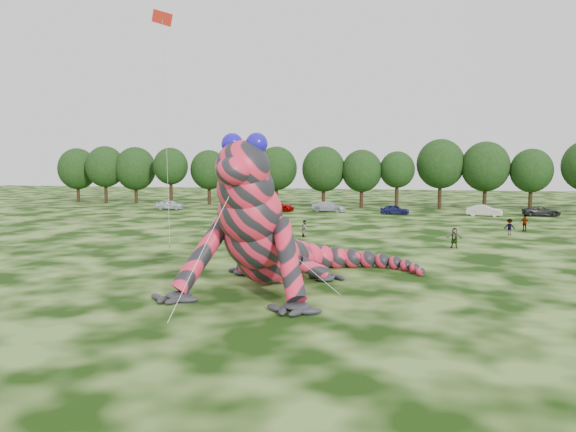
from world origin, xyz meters
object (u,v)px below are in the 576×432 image
(spectator_1, at_px, (305,229))
(spectator_4, at_px, (241,215))
(tree_1, at_px, (105,175))
(car_6, at_px, (542,211))
(tree_5, at_px, (246,175))
(spectator_5, at_px, (454,238))
(car_4, at_px, (395,210))
(tree_9, at_px, (397,180))
(inflatable_gecko, at_px, (274,210))
(car_1, at_px, (233,205))
(flying_kite, at_px, (163,38))
(car_0, at_px, (170,205))
(spectator_2, at_px, (510,227))
(tree_2, at_px, (136,175))
(tree_0, at_px, (78,175))
(tree_10, at_px, (440,174))
(tree_3, at_px, (171,176))
(tree_11, at_px, (485,176))
(car_5, at_px, (484,211))
(tree_12, at_px, (531,180))
(tree_7, at_px, (324,177))
(spectator_3, at_px, (524,223))
(spectator_0, at_px, (280,225))
(car_3, at_px, (329,207))
(tree_8, at_px, (362,179))
(tree_6, at_px, (276,177))

(spectator_1, bearing_deg, spectator_4, 45.97)
(tree_1, xyz_separation_m, car_6, (68.33, -8.53, -4.26))
(tree_5, height_order, spectator_5, tree_5)
(car_4, distance_m, car_6, 18.85)
(tree_9, bearing_deg, tree_5, 177.42)
(inflatable_gecko, distance_m, car_1, 51.28)
(flying_kite, height_order, car_0, flying_kite)
(car_0, bearing_deg, spectator_2, -114.31)
(tree_2, height_order, car_4, tree_2)
(tree_9, relative_size, car_0, 2.07)
(tree_0, relative_size, spectator_1, 5.98)
(tree_10, xyz_separation_m, car_4, (-6.17, -11.02, -4.59))
(tree_2, height_order, spectator_1, tree_2)
(inflatable_gecko, height_order, tree_3, tree_3)
(tree_2, bearing_deg, spectator_1, -44.51)
(tree_9, distance_m, tree_11, 12.77)
(tree_11, height_order, car_5, tree_11)
(tree_12, bearing_deg, car_6, -90.26)
(tree_2, xyz_separation_m, tree_7, (32.94, -1.96, -0.08))
(tree_5, relative_size, spectator_3, 5.86)
(spectator_2, bearing_deg, tree_0, -12.51)
(car_4, height_order, spectator_0, spectator_0)
(tree_9, relative_size, tree_12, 0.97)
(tree_7, relative_size, spectator_1, 5.96)
(tree_3, xyz_separation_m, car_3, (27.64, -7.43, -4.00))
(car_0, bearing_deg, tree_3, 24.03)
(flying_kite, relative_size, tree_9, 2.09)
(tree_7, height_order, car_5, tree_7)
(tree_0, xyz_separation_m, car_6, (74.53, -9.72, -4.11))
(tree_5, bearing_deg, car_1, -84.97)
(spectator_1, bearing_deg, car_0, 48.39)
(tree_5, xyz_separation_m, car_4, (24.35, -10.87, -4.23))
(tree_7, height_order, car_6, tree_7)
(tree_0, relative_size, spectator_4, 5.60)
(car_1, bearing_deg, tree_9, -65.73)
(car_3, bearing_deg, car_6, -83.03)
(tree_11, relative_size, car_6, 2.16)
(tree_8, xyz_separation_m, tree_10, (11.61, 1.59, 0.78))
(tree_1, bearing_deg, tree_10, 0.54)
(tree_2, bearing_deg, tree_8, -2.62)
(car_0, bearing_deg, spectator_1, -134.97)
(tree_11, relative_size, spectator_4, 5.93)
(tree_9, xyz_separation_m, car_0, (-32.91, -9.02, -3.62))
(inflatable_gecko, relative_size, tree_3, 1.79)
(car_3, distance_m, spectator_2, 30.20)
(tree_0, xyz_separation_m, car_5, (67.26, -11.42, -4.01))
(tree_7, distance_m, spectator_4, 24.77)
(tree_0, height_order, tree_6, tree_0)
(inflatable_gecko, relative_size, car_1, 4.32)
(tree_12, relative_size, spectator_3, 5.36)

